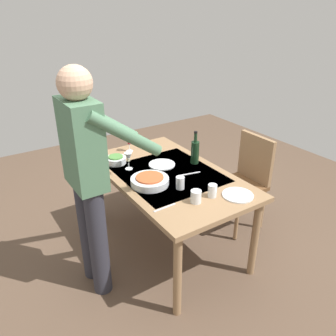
{
  "coord_description": "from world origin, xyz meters",
  "views": [
    {
      "loc": [
        -2.08,
        1.37,
        2.0
      ],
      "look_at": [
        0.0,
        0.0,
        0.79
      ],
      "focal_mm": 35.77,
      "sensor_mm": 36.0,
      "label": 1
    }
  ],
  "objects_px": {
    "chair_near": "(247,176)",
    "dinner_plate_far": "(162,165)",
    "person_server": "(88,173)",
    "wine_glass_right": "(128,158)",
    "wine_bottle": "(195,151)",
    "water_cup_near_left": "(212,191)",
    "dining_table": "(168,181)",
    "side_bowl_salad": "(116,160)",
    "serving_bowl_pasta": "(150,181)",
    "water_cup_far_left": "(180,183)",
    "dinner_plate_near": "(238,195)",
    "wine_glass_left": "(129,141)",
    "water_cup_near_right": "(196,197)"
  },
  "relations": [
    {
      "from": "water_cup_near_right",
      "to": "dinner_plate_far",
      "type": "relative_size",
      "value": 0.4
    },
    {
      "from": "wine_bottle",
      "to": "water_cup_near_left",
      "type": "xyz_separation_m",
      "value": [
        -0.53,
        0.25,
        -0.06
      ]
    },
    {
      "from": "water_cup_near_right",
      "to": "dinner_plate_near",
      "type": "height_order",
      "value": "water_cup_near_right"
    },
    {
      "from": "dinner_plate_near",
      "to": "wine_bottle",
      "type": "bearing_deg",
      "value": -7.53
    },
    {
      "from": "dining_table",
      "to": "wine_glass_left",
      "type": "distance_m",
      "value": 0.63
    },
    {
      "from": "water_cup_near_right",
      "to": "dinner_plate_near",
      "type": "distance_m",
      "value": 0.33
    },
    {
      "from": "water_cup_near_left",
      "to": "water_cup_near_right",
      "type": "xyz_separation_m",
      "value": [
        0.0,
        0.15,
        -0.0
      ]
    },
    {
      "from": "serving_bowl_pasta",
      "to": "wine_bottle",
      "type": "bearing_deg",
      "value": -77.0
    },
    {
      "from": "wine_bottle",
      "to": "dinner_plate_far",
      "type": "relative_size",
      "value": 1.29
    },
    {
      "from": "person_server",
      "to": "water_cup_far_left",
      "type": "bearing_deg",
      "value": -106.66
    },
    {
      "from": "water_cup_near_right",
      "to": "dining_table",
      "type": "bearing_deg",
      "value": -9.79
    },
    {
      "from": "water_cup_far_left",
      "to": "water_cup_near_right",
      "type": "bearing_deg",
      "value": 174.53
    },
    {
      "from": "water_cup_far_left",
      "to": "chair_near",
      "type": "bearing_deg",
      "value": -80.6
    },
    {
      "from": "side_bowl_salad",
      "to": "water_cup_far_left",
      "type": "bearing_deg",
      "value": -162.92
    },
    {
      "from": "serving_bowl_pasta",
      "to": "side_bowl_salad",
      "type": "distance_m",
      "value": 0.51
    },
    {
      "from": "chair_near",
      "to": "serving_bowl_pasta",
      "type": "height_order",
      "value": "chair_near"
    },
    {
      "from": "dining_table",
      "to": "side_bowl_salad",
      "type": "relative_size",
      "value": 8.34
    },
    {
      "from": "person_server",
      "to": "water_cup_near_left",
      "type": "distance_m",
      "value": 0.89
    },
    {
      "from": "water_cup_far_left",
      "to": "dinner_plate_far",
      "type": "height_order",
      "value": "water_cup_far_left"
    },
    {
      "from": "person_server",
      "to": "dinner_plate_near",
      "type": "bearing_deg",
      "value": -118.97
    },
    {
      "from": "water_cup_far_left",
      "to": "side_bowl_salad",
      "type": "relative_size",
      "value": 0.55
    },
    {
      "from": "chair_near",
      "to": "dining_table",
      "type": "bearing_deg",
      "value": 81.84
    },
    {
      "from": "dining_table",
      "to": "water_cup_near_left",
      "type": "xyz_separation_m",
      "value": [
        -0.49,
        -0.06,
        0.12
      ]
    },
    {
      "from": "dinner_plate_near",
      "to": "dinner_plate_far",
      "type": "relative_size",
      "value": 1.0
    },
    {
      "from": "chair_near",
      "to": "dinner_plate_far",
      "type": "height_order",
      "value": "chair_near"
    },
    {
      "from": "chair_near",
      "to": "side_bowl_salad",
      "type": "relative_size",
      "value": 5.06
    },
    {
      "from": "side_bowl_salad",
      "to": "water_cup_near_left",
      "type": "bearing_deg",
      "value": -159.7
    },
    {
      "from": "dinner_plate_far",
      "to": "water_cup_near_right",
      "type": "bearing_deg",
      "value": 168.92
    },
    {
      "from": "person_server",
      "to": "wine_bottle",
      "type": "bearing_deg",
      "value": -83.46
    },
    {
      "from": "wine_glass_right",
      "to": "side_bowl_salad",
      "type": "distance_m",
      "value": 0.19
    },
    {
      "from": "chair_near",
      "to": "serving_bowl_pasta",
      "type": "relative_size",
      "value": 3.03
    },
    {
      "from": "dining_table",
      "to": "wine_glass_right",
      "type": "distance_m",
      "value": 0.39
    },
    {
      "from": "water_cup_far_left",
      "to": "dinner_plate_near",
      "type": "distance_m",
      "value": 0.44
    },
    {
      "from": "chair_near",
      "to": "dinner_plate_far",
      "type": "distance_m",
      "value": 0.86
    },
    {
      "from": "wine_bottle",
      "to": "dinner_plate_near",
      "type": "relative_size",
      "value": 1.29
    },
    {
      "from": "serving_bowl_pasta",
      "to": "dinner_plate_far",
      "type": "distance_m",
      "value": 0.36
    },
    {
      "from": "wine_bottle",
      "to": "serving_bowl_pasta",
      "type": "distance_m",
      "value": 0.55
    },
    {
      "from": "wine_bottle",
      "to": "wine_glass_left",
      "type": "distance_m",
      "value": 0.66
    },
    {
      "from": "person_server",
      "to": "wine_glass_left",
      "type": "bearing_deg",
      "value": -44.23
    },
    {
      "from": "water_cup_far_left",
      "to": "dinner_plate_near",
      "type": "xyz_separation_m",
      "value": [
        -0.32,
        -0.29,
        -0.04
      ]
    },
    {
      "from": "dining_table",
      "to": "water_cup_far_left",
      "type": "distance_m",
      "value": 0.3
    },
    {
      "from": "serving_bowl_pasta",
      "to": "side_bowl_salad",
      "type": "bearing_deg",
      "value": 5.84
    },
    {
      "from": "person_server",
      "to": "wine_glass_right",
      "type": "bearing_deg",
      "value": -55.06
    },
    {
      "from": "chair_near",
      "to": "water_cup_near_right",
      "type": "distance_m",
      "value": 1.01
    },
    {
      "from": "wine_bottle",
      "to": "wine_glass_right",
      "type": "relative_size",
      "value": 1.96
    },
    {
      "from": "person_server",
      "to": "serving_bowl_pasta",
      "type": "distance_m",
      "value": 0.52
    },
    {
      "from": "serving_bowl_pasta",
      "to": "dinner_plate_near",
      "type": "height_order",
      "value": "serving_bowl_pasta"
    },
    {
      "from": "water_cup_far_left",
      "to": "side_bowl_salad",
      "type": "xyz_separation_m",
      "value": [
        0.69,
        0.21,
        -0.02
      ]
    },
    {
      "from": "person_server",
      "to": "water_cup_near_left",
      "type": "bearing_deg",
      "value": -118.6
    },
    {
      "from": "water_cup_far_left",
      "to": "dining_table",
      "type": "bearing_deg",
      "value": -13.37
    }
  ]
}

